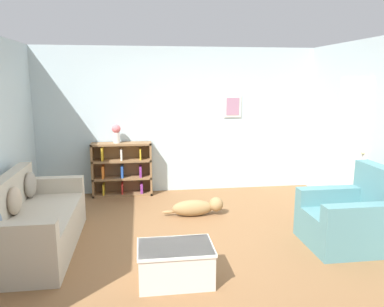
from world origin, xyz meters
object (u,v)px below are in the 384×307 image
Objects in this scene: recliner_chair at (352,219)px; vase at (116,133)px; coffee_table at (175,262)px; dog at (198,207)px; couch at (32,224)px; bookshelf at (122,169)px.

vase is (-2.98, 2.48, 0.79)m from recliner_chair.
vase is at bearing 103.50° from coffee_table.
dog is 2.88× the size of vase.
couch is 1.90m from coffee_table.
recliner_chair is at bearing -36.15° from dog.
vase is (-1.24, 1.21, 1.00)m from dog.
recliner_chair is 2.16m from dog.
vase reaches higher than bookshelf.
couch reaches higher than coffee_table.
bookshelf is at bearing 133.31° from dog.
coffee_table is (1.64, -0.97, -0.12)m from couch.
bookshelf is 3.15m from coffee_table.
recliner_chair is (2.91, -2.51, -0.13)m from bookshelf.
couch is 1.90× the size of recliner_chair.
recliner_chair is 3.96m from vase.
recliner_chair is 3.07× the size of vase.
recliner_chair reaches higher than couch.
bookshelf is 1.73m from dog.
vase is (-0.08, -0.02, 0.66)m from bookshelf.
couch reaches higher than dog.
bookshelf reaches higher than couch.
dog is at bearing 74.42° from coffee_table.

